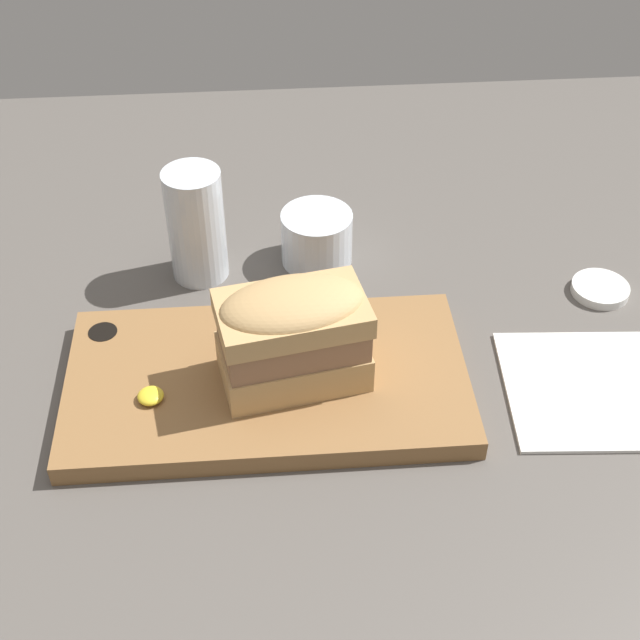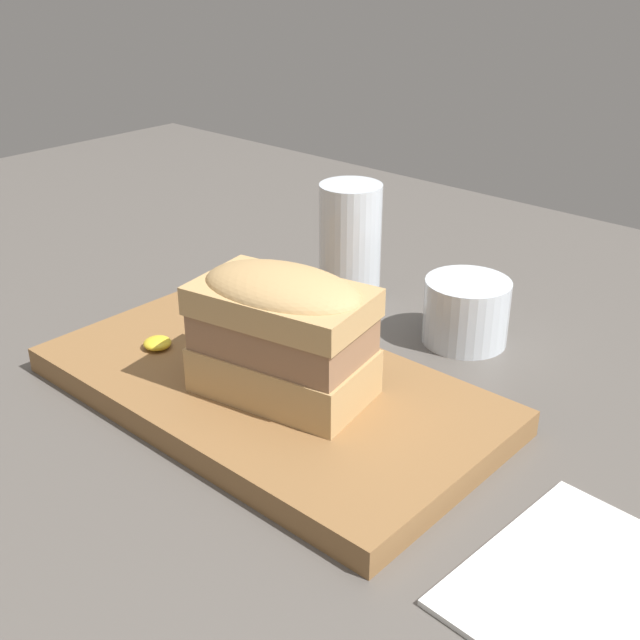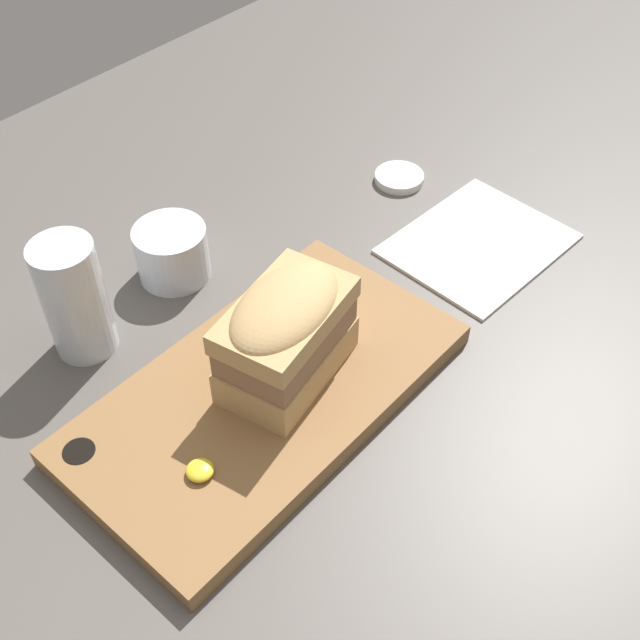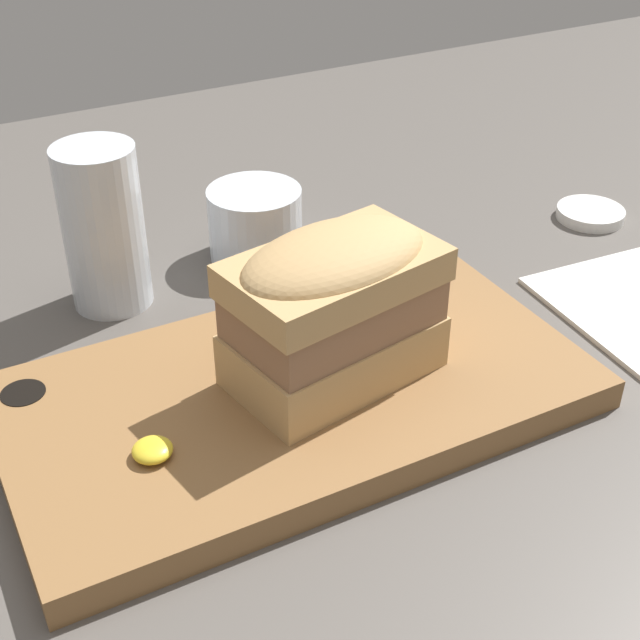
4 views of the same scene
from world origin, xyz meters
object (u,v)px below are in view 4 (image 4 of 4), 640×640
sandwich (334,303)px  wine_glass (255,225)px  water_glass (105,238)px  condiment_dish (590,214)px  serving_board (297,396)px

sandwich → wine_glass: sandwich is taller
sandwich → water_glass: 21.31cm
sandwich → water_glass: (-9.28, 19.06, -2.13)cm
condiment_dish → sandwich: bearing=-160.0°
serving_board → sandwich: (2.59, -0.19, 6.62)cm
sandwich → condiment_dish: size_ratio=2.36×
wine_glass → condiment_dish: size_ratio=1.29×
serving_board → condiment_dish: 38.22cm
sandwich → serving_board: bearing=175.8°
water_glass → condiment_dish: bearing=-9.0°
water_glass → wine_glass: 13.29cm
wine_glass → condiment_dish: bearing=-15.2°
sandwich → condiment_dish: (33.68, 12.23, -7.18)cm
water_glass → sandwich: bearing=-64.0°
serving_board → condiment_dish: (36.27, 12.04, -0.57)cm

